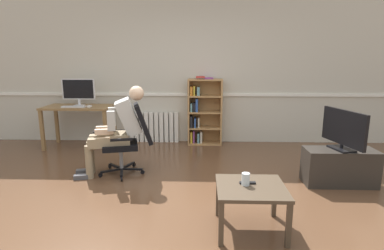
% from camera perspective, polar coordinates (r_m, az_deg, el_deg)
% --- Properties ---
extents(ground_plane, '(18.00, 18.00, 0.00)m').
position_cam_1_polar(ground_plane, '(3.63, -2.93, -13.73)').
color(ground_plane, brown).
extents(back_wall, '(12.00, 0.13, 2.70)m').
position_cam_1_polar(back_wall, '(5.91, -0.84, 9.83)').
color(back_wall, beige).
rests_on(back_wall, ground_plane).
extents(computer_desk, '(1.20, 0.63, 0.76)m').
position_cam_1_polar(computer_desk, '(5.92, -20.27, 2.24)').
color(computer_desk, olive).
rests_on(computer_desk, ground_plane).
extents(imac_monitor, '(0.60, 0.14, 0.48)m').
position_cam_1_polar(imac_monitor, '(5.95, -20.32, 6.10)').
color(imac_monitor, silver).
rests_on(imac_monitor, computer_desk).
extents(keyboard, '(0.42, 0.12, 0.02)m').
position_cam_1_polar(keyboard, '(5.79, -21.08, 3.19)').
color(keyboard, silver).
rests_on(keyboard, computer_desk).
extents(computer_mouse, '(0.06, 0.10, 0.03)m').
position_cam_1_polar(computer_mouse, '(5.70, -18.48, 3.32)').
color(computer_mouse, white).
rests_on(computer_mouse, computer_desk).
extents(bookshelf, '(0.64, 0.29, 1.28)m').
position_cam_1_polar(bookshelf, '(5.77, 1.99, 2.41)').
color(bookshelf, '#AD7F4C').
rests_on(bookshelf, ground_plane).
extents(radiator, '(0.95, 0.08, 0.58)m').
position_cam_1_polar(radiator, '(6.01, -7.04, -0.39)').
color(radiator, white).
rests_on(radiator, ground_plane).
extents(office_chair, '(0.76, 0.64, 0.99)m').
position_cam_1_polar(office_chair, '(4.36, -11.28, -2.12)').
color(office_chair, black).
rests_on(office_chair, ground_plane).
extents(person_seated, '(0.98, 0.53, 1.23)m').
position_cam_1_polar(person_seated, '(4.33, -13.71, -0.60)').
color(person_seated, '#937F60').
rests_on(person_seated, ground_plane).
extents(tv_stand, '(0.88, 0.37, 0.46)m').
position_cam_1_polar(tv_stand, '(4.39, 25.67, -7.02)').
color(tv_stand, '#2D2823').
rests_on(tv_stand, ground_plane).
extents(tv_screen, '(0.27, 0.75, 0.50)m').
position_cam_1_polar(tv_screen, '(4.27, 26.29, -0.70)').
color(tv_screen, black).
rests_on(tv_screen, tv_stand).
extents(coffee_table, '(0.63, 0.60, 0.44)m').
position_cam_1_polar(coffee_table, '(2.95, 10.86, -12.16)').
color(coffee_table, '#4C3D2D').
rests_on(coffee_table, ground_plane).
extents(drinking_glass, '(0.08, 0.08, 0.11)m').
position_cam_1_polar(drinking_glass, '(2.92, 9.93, -9.85)').
color(drinking_glass, silver).
rests_on(drinking_glass, coffee_table).
extents(spare_remote, '(0.15, 0.04, 0.02)m').
position_cam_1_polar(spare_remote, '(2.97, 10.26, -10.49)').
color(spare_remote, black).
rests_on(spare_remote, coffee_table).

